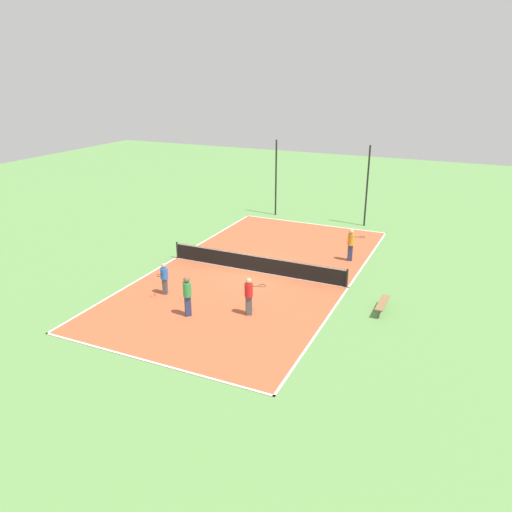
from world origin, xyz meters
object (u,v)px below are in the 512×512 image
fence_post_back_right (367,186)px  tennis_ball_far_baseline (333,232)px  player_far_green (187,293)px  player_near_blue (164,277)px  bench (382,303)px  tennis_net (256,263)px  player_center_orange (351,243)px  fence_post_back_left (276,178)px  player_coach_red (249,294)px  tennis_ball_right_alley (260,239)px

fence_post_back_right → tennis_ball_far_baseline: bearing=-119.2°
player_far_green → fence_post_back_right: fence_post_back_right is taller
player_near_blue → fence_post_back_right: size_ratio=0.29×
tennis_ball_far_baseline → fence_post_back_right: bearing=60.8°
bench → player_near_blue: (-9.81, -2.47, 0.52)m
tennis_net → tennis_ball_far_baseline: size_ratio=145.94×
bench → player_center_orange: bearing=27.5°
fence_post_back_left → tennis_net: bearing=-72.9°
bench → player_near_blue: size_ratio=1.09×
player_far_green → player_coach_red: bearing=160.8°
bench → player_coach_red: 5.95m
player_far_green → tennis_ball_right_alley: 10.89m
fence_post_back_left → fence_post_back_right: same height
tennis_net → fence_post_back_right: size_ratio=1.81×
tennis_ball_far_baseline → player_center_orange: bearing=-63.5°
player_center_orange → tennis_ball_far_baseline: size_ratio=26.95×
player_near_blue → player_coach_red: size_ratio=0.90×
bench → fence_post_back_right: fence_post_back_right is taller
bench → tennis_ball_right_alley: 11.28m
tennis_ball_right_alley → player_center_orange: bearing=-11.6°
tennis_ball_right_alley → fence_post_back_left: size_ratio=0.01×
player_coach_red → fence_post_back_right: (1.52, 15.39, 1.71)m
player_near_blue → tennis_ball_right_alley: bearing=157.3°
player_near_blue → tennis_ball_right_alley: (0.83, 9.28, -0.86)m
fence_post_back_left → player_near_blue: bearing=-88.0°
tennis_net → tennis_ball_right_alley: size_ratio=145.94×
player_center_orange → tennis_ball_far_baseline: player_center_orange is taller
player_center_orange → player_far_green: bearing=-136.8°
tennis_net → player_near_blue: 5.19m
bench → player_far_green: bearing=117.4°
bench → player_center_orange: (-2.89, 5.56, 0.70)m
fence_post_back_right → tennis_net: bearing=-107.1°
tennis_net → player_near_blue: size_ratio=6.35×
player_near_blue → fence_post_back_left: fence_post_back_left is taller
tennis_net → tennis_ball_right_alley: (-1.96, 4.92, -0.45)m
player_near_blue → fence_post_back_left: 15.22m
player_center_orange → fence_post_back_left: (-7.43, 7.07, 1.65)m
tennis_ball_far_baseline → fence_post_back_left: fence_post_back_left is taller
tennis_net → fence_post_back_left: (-3.31, 10.74, 2.23)m
player_far_green → tennis_ball_far_baseline: (2.47, 14.02, -1.03)m
tennis_ball_far_baseline → fence_post_back_left: (-5.18, 2.56, 2.68)m
tennis_net → bench: size_ratio=5.83×
tennis_net → player_far_green: player_far_green is taller
tennis_net → player_far_green: (-0.59, -5.83, 0.58)m
tennis_ball_far_baseline → player_far_green: bearing=-100.0°
player_coach_red → fence_post_back_right: size_ratio=0.32×
bench → tennis_ball_far_baseline: 11.32m
player_near_blue → player_coach_red: player_coach_red is taller
player_near_blue → fence_post_back_right: (6.10, 15.10, 1.82)m
tennis_net → player_center_orange: (4.13, 3.67, 0.58)m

